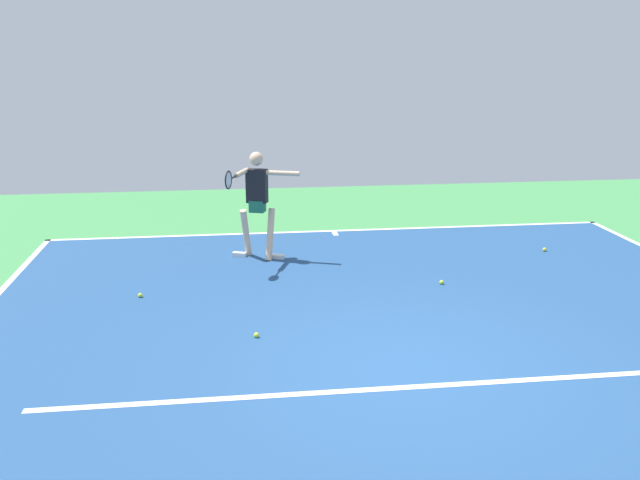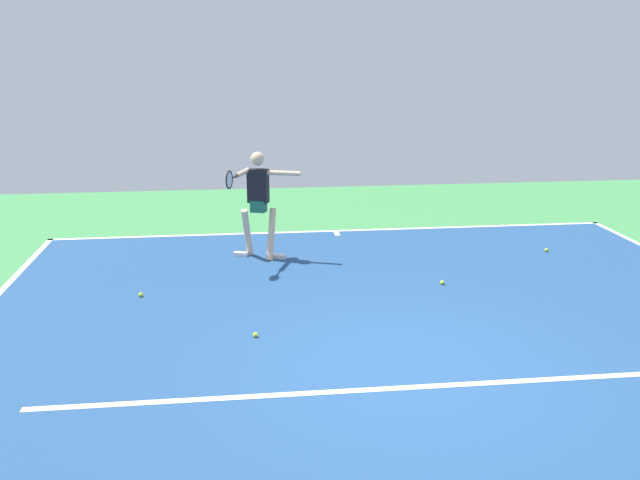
{
  "view_description": "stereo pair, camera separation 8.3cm",
  "coord_description": "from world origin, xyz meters",
  "px_view_note": "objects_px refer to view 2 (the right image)",
  "views": [
    {
      "loc": [
        1.96,
        6.95,
        3.46
      ],
      "look_at": [
        0.77,
        -2.25,
        0.9
      ],
      "focal_mm": 39.08,
      "sensor_mm": 36.0,
      "label": 1
    },
    {
      "loc": [
        1.88,
        6.96,
        3.46
      ],
      "look_at": [
        0.77,
        -2.25,
        0.9
      ],
      "focal_mm": 39.08,
      "sensor_mm": 36.0,
      "label": 2
    }
  ],
  "objects_px": {
    "tennis_player": "(258,197)",
    "tennis_ball_near_service_line": "(546,250)",
    "tennis_ball_by_baseline": "(442,283)",
    "tennis_ball_near_player": "(141,295)",
    "tennis_ball_far_corner": "(255,335)"
  },
  "relations": [
    {
      "from": "tennis_ball_near_service_line",
      "to": "tennis_ball_by_baseline",
      "type": "bearing_deg",
      "value": 32.64
    },
    {
      "from": "tennis_player",
      "to": "tennis_ball_near_player",
      "type": "distance_m",
      "value": 2.68
    },
    {
      "from": "tennis_player",
      "to": "tennis_ball_near_service_line",
      "type": "relative_size",
      "value": 27.75
    },
    {
      "from": "tennis_ball_near_player",
      "to": "tennis_ball_near_service_line",
      "type": "height_order",
      "value": "same"
    },
    {
      "from": "tennis_ball_far_corner",
      "to": "tennis_ball_by_baseline",
      "type": "distance_m",
      "value": 3.32
    },
    {
      "from": "tennis_ball_far_corner",
      "to": "tennis_ball_near_service_line",
      "type": "distance_m",
      "value": 6.09
    },
    {
      "from": "tennis_ball_far_corner",
      "to": "tennis_ball_near_service_line",
      "type": "bearing_deg",
      "value": -148.78
    },
    {
      "from": "tennis_ball_near_service_line",
      "to": "tennis_player",
      "type": "bearing_deg",
      "value": -2.69
    },
    {
      "from": "tennis_ball_by_baseline",
      "to": "tennis_ball_near_player",
      "type": "height_order",
      "value": "same"
    },
    {
      "from": "tennis_ball_far_corner",
      "to": "tennis_ball_near_player",
      "type": "xyz_separation_m",
      "value": [
        1.6,
        -1.66,
        0.0
      ]
    },
    {
      "from": "tennis_player",
      "to": "tennis_ball_near_service_line",
      "type": "bearing_deg",
      "value": -163.31
    },
    {
      "from": "tennis_player",
      "to": "tennis_ball_by_baseline",
      "type": "bearing_deg",
      "value": 166.78
    },
    {
      "from": "tennis_ball_by_baseline",
      "to": "tennis_ball_near_service_line",
      "type": "relative_size",
      "value": 1.0
    },
    {
      "from": "tennis_ball_by_baseline",
      "to": "tennis_ball_near_player",
      "type": "relative_size",
      "value": 1.0
    },
    {
      "from": "tennis_ball_by_baseline",
      "to": "tennis_ball_near_service_line",
      "type": "xyz_separation_m",
      "value": [
        -2.33,
        -1.49,
        0.0
      ]
    }
  ]
}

